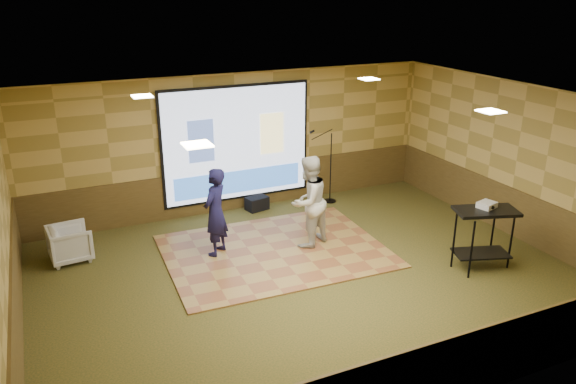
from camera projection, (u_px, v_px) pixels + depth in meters
name	position (u px, v px, depth m)	size (l,w,h in m)	color
ground	(307.00, 276.00, 9.62)	(9.00, 9.00, 0.00)	#263317
room_shell	(309.00, 160.00, 8.90)	(9.04, 7.04, 3.02)	tan
wainscot_back	(238.00, 188.00, 12.43)	(9.00, 0.04, 0.95)	#493818
wainscot_front	(441.00, 374.00, 6.49)	(9.00, 0.04, 0.95)	#493818
wainscot_left	(16.00, 312.00, 7.72)	(0.04, 7.00, 0.95)	#493818
wainscot_right	(508.00, 210.00, 11.20)	(0.04, 7.00, 0.95)	#493818
projector_screen	(237.00, 145.00, 12.05)	(3.32, 0.06, 2.52)	black
downlight_nw	(142.00, 96.00, 9.28)	(0.32, 0.32, 0.02)	#FFEEBF
downlight_ne	(369.00, 79.00, 10.99)	(0.32, 0.32, 0.02)	#FFEEBF
downlight_sw	(197.00, 145.00, 6.46)	(0.32, 0.32, 0.02)	#FFEEBF
downlight_se	(491.00, 111.00, 8.17)	(0.32, 0.32, 0.02)	#FFEEBF
dance_floor	(275.00, 251.00, 10.52)	(4.01, 3.05, 0.03)	olive
player_left	(215.00, 212.00, 10.12)	(0.60, 0.39, 1.64)	#14133B
player_right	(308.00, 201.00, 10.46)	(0.85, 0.66, 1.75)	beige
av_table	(484.00, 226.00, 9.67)	(1.05, 0.55, 1.10)	black
projector	(487.00, 205.00, 9.63)	(0.30, 0.25, 0.10)	silver
mic_stand	(328.00, 182.00, 12.77)	(0.68, 0.28, 1.75)	black
banquet_chair	(70.00, 243.00, 10.10)	(0.70, 0.72, 0.65)	gray
duffel_bag	(257.00, 203.00, 12.45)	(0.47, 0.31, 0.29)	black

